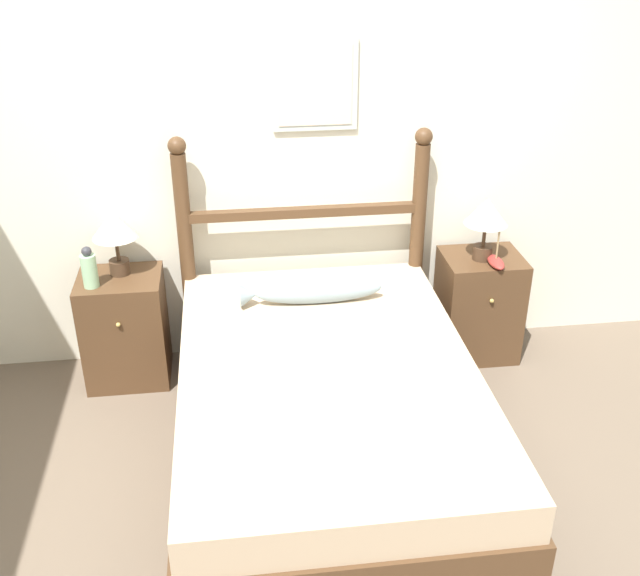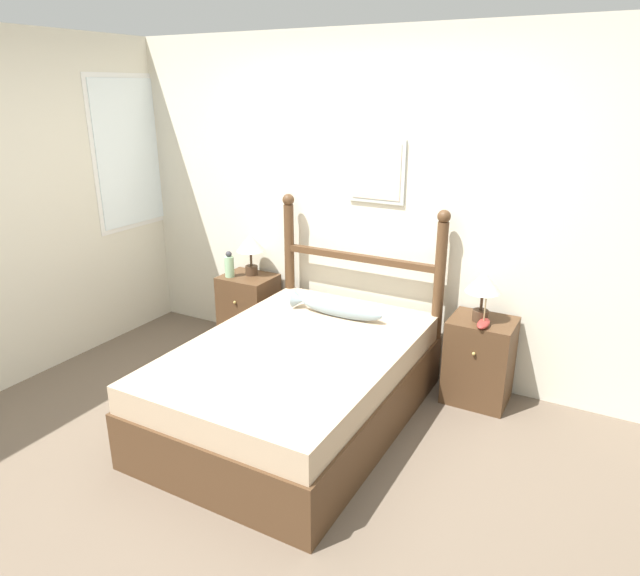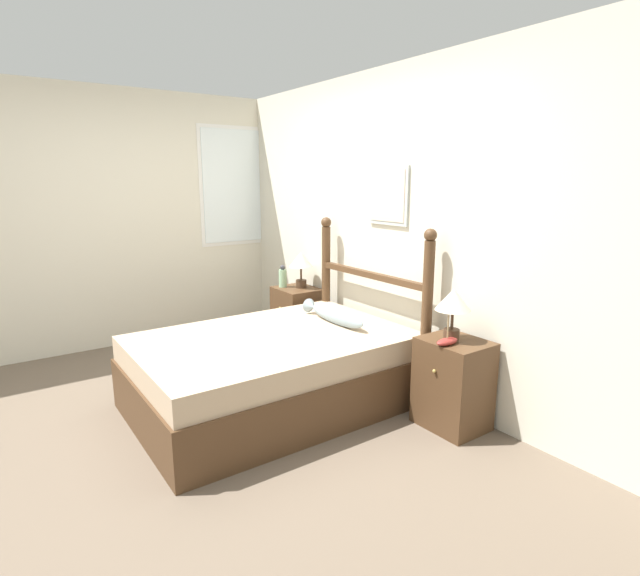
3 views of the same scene
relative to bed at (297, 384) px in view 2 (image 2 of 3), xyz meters
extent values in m
plane|color=brown|center=(-0.03, -0.63, -0.27)|extent=(16.00, 16.00, 0.00)
cube|color=beige|center=(-0.03, 1.10, 1.00)|extent=(6.40, 0.06, 2.55)
cube|color=#ADB7B2|center=(0.08, 1.06, 1.28)|extent=(0.44, 0.02, 0.47)
cube|color=beige|center=(0.08, 1.05, 1.28)|extent=(0.38, 0.01, 0.41)
cube|color=white|center=(-2.13, 0.76, 1.33)|extent=(0.01, 0.83, 1.31)
cube|color=white|center=(-2.12, 0.76, 1.33)|extent=(0.01, 0.75, 1.23)
cube|color=#4C331E|center=(0.00, 0.00, -0.09)|extent=(1.36, 1.99, 0.37)
cube|color=tan|center=(0.00, 0.00, 0.19)|extent=(1.32, 1.95, 0.18)
cylinder|color=#4C331E|center=(-0.64, 0.95, 0.35)|extent=(0.08, 0.08, 1.25)
sphere|color=#4C331E|center=(-0.64, 0.95, 1.02)|extent=(0.09, 0.09, 0.09)
cylinder|color=#4C331E|center=(0.64, 0.95, 0.35)|extent=(0.08, 0.08, 1.25)
sphere|color=#4C331E|center=(0.64, 0.95, 1.02)|extent=(0.09, 0.09, 0.09)
cube|color=#4C331E|center=(0.00, 0.95, 0.63)|extent=(1.28, 0.06, 0.05)
cube|color=#4C331E|center=(-1.00, 0.85, 0.04)|extent=(0.44, 0.37, 0.62)
sphere|color=tan|center=(-1.00, 0.66, 0.18)|extent=(0.02, 0.02, 0.02)
cube|color=#4C331E|center=(1.00, 0.85, 0.04)|extent=(0.44, 0.37, 0.62)
sphere|color=tan|center=(1.00, 0.66, 0.18)|extent=(0.02, 0.02, 0.02)
cylinder|color=#422D1E|center=(-0.99, 0.90, 0.39)|extent=(0.11, 0.11, 0.08)
cylinder|color=#422D1E|center=(-0.99, 0.90, 0.49)|extent=(0.02, 0.02, 0.13)
cone|color=beige|center=(-0.99, 0.90, 0.63)|extent=(0.24, 0.24, 0.14)
cylinder|color=#422D1E|center=(0.98, 0.83, 0.39)|extent=(0.11, 0.11, 0.08)
cylinder|color=#422D1E|center=(0.98, 0.83, 0.49)|extent=(0.02, 0.02, 0.13)
cone|color=beige|center=(0.98, 0.83, 0.63)|extent=(0.24, 0.24, 0.14)
cylinder|color=#99C699|center=(-1.12, 0.77, 0.44)|extent=(0.08, 0.08, 0.18)
sphere|color=#333338|center=(-1.12, 0.77, 0.55)|extent=(0.05, 0.05, 0.05)
ellipsoid|color=maroon|center=(1.03, 0.74, 0.37)|extent=(0.08, 0.18, 0.04)
cylinder|color=#997F56|center=(1.03, 0.74, 0.47)|extent=(0.01, 0.01, 0.15)
ellipsoid|color=#8499A3|center=(0.04, 0.57, 0.35)|extent=(0.65, 0.10, 0.13)
cone|color=#8499A3|center=(-0.32, 0.57, 0.35)|extent=(0.08, 0.12, 0.12)
camera|label=1|loc=(-0.39, -2.77, 2.13)|focal=42.00mm
camera|label=2|loc=(1.77, -2.87, 1.87)|focal=32.00mm
camera|label=3|loc=(3.09, -1.73, 1.42)|focal=28.00mm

